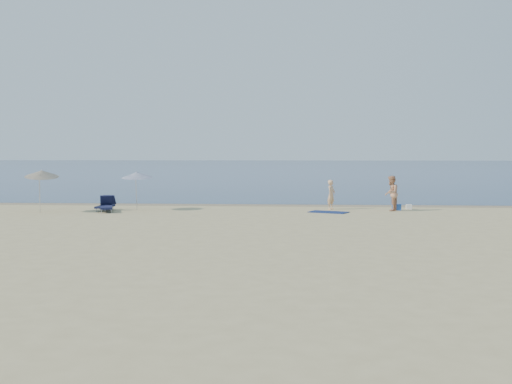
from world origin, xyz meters
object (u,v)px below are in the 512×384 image
(person_left, at_px, (331,195))
(person_right, at_px, (391,193))
(umbrella_near, at_px, (137,175))
(blue_cooler, at_px, (397,207))

(person_left, distance_m, person_right, 3.21)
(umbrella_near, bearing_deg, blue_cooler, 9.61)
(person_right, bearing_deg, blue_cooler, 156.48)
(blue_cooler, relative_size, umbrella_near, 0.22)
(person_left, height_order, umbrella_near, umbrella_near)
(person_left, bearing_deg, person_right, -75.00)
(person_right, relative_size, umbrella_near, 0.86)
(person_right, xyz_separation_m, umbrella_near, (-13.58, -0.52, 0.96))
(person_left, height_order, person_right, person_right)
(person_right, height_order, blue_cooler, person_right)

